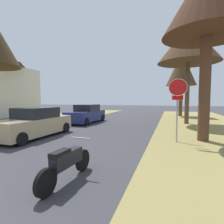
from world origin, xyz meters
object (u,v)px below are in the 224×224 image
parked_motorcycle (67,163)px  street_tree_right_mid_a (208,0)px  street_tree_right_mid_b (189,44)px  parked_sedan_navy (86,114)px  stop_sign_far (178,97)px  street_tree_right_far (181,69)px  parked_sedan_tan (34,123)px

parked_motorcycle → street_tree_right_mid_a: bearing=55.5°
street_tree_right_mid_b → parked_sedan_navy: (-8.23, -1.65, -5.69)m
street_tree_right_mid_b → parked_motorcycle: size_ratio=3.86×
stop_sign_far → street_tree_right_mid_b: bearing=81.9°
street_tree_right_far → parked_motorcycle: 19.75m
stop_sign_far → parked_motorcycle: stop_sign_far is taller
street_tree_right_far → parked_sedan_tan: (-8.09, -14.79, -4.82)m
parked_sedan_tan → parked_sedan_navy: same height
stop_sign_far → street_tree_right_mid_a: bearing=29.7°
stop_sign_far → street_tree_right_far: bearing=86.5°
street_tree_right_far → parked_sedan_tan: size_ratio=1.69×
stop_sign_far → street_tree_right_mid_a: (1.21, 0.69, 4.38)m
parked_sedan_tan → parked_sedan_navy: 6.19m
street_tree_right_mid_b → street_tree_right_far: (-0.12, 6.95, -0.88)m
street_tree_right_mid_a → parked_sedan_navy: street_tree_right_mid_a is taller
street_tree_right_far → parked_sedan_navy: street_tree_right_far is taller
stop_sign_far → parked_sedan_navy: 9.05m
street_tree_right_mid_a → street_tree_right_mid_b: 6.19m
parked_sedan_tan → street_tree_right_far: bearing=61.3°
street_tree_right_far → parked_sedan_tan: bearing=-118.7°
street_tree_right_far → parked_motorcycle: street_tree_right_far is taller
street_tree_right_mid_a → street_tree_right_far: bearing=91.5°
stop_sign_far → street_tree_right_far: (0.85, 13.82, 3.40)m
street_tree_right_mid_b → parked_motorcycle: (-3.64, -11.81, -5.93)m
stop_sign_far → parked_sedan_tan: bearing=-172.4°
street_tree_right_far → parked_motorcycle: (-3.52, -18.76, -5.06)m
street_tree_right_mid_a → parked_sedan_navy: (-8.46, 4.53, -5.80)m
street_tree_right_mid_a → parked_sedan_tan: (-8.45, -1.66, -5.80)m
street_tree_right_mid_b → parked_motorcycle: 13.71m
street_tree_right_mid_b → street_tree_right_far: 7.01m
parked_sedan_tan → parked_motorcycle: size_ratio=2.16×
parked_sedan_navy → parked_motorcycle: 11.16m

